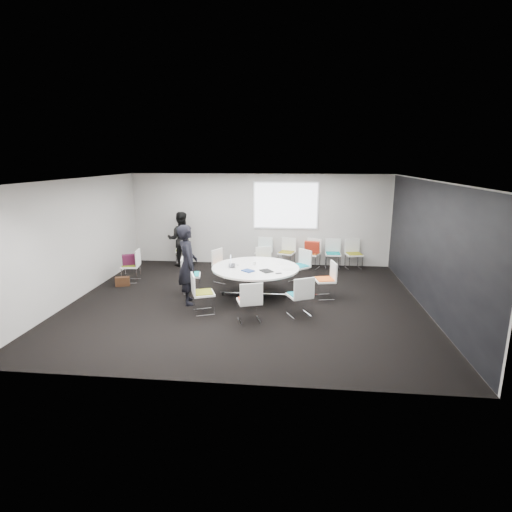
# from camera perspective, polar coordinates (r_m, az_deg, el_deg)

# --- Properties ---
(room_shell) EXTENTS (8.08, 7.08, 2.88)m
(room_shell) POSITION_cam_1_polar(r_m,az_deg,el_deg) (8.97, -0.93, 1.89)
(room_shell) COLOR black
(room_shell) RESTS_ON ground
(conference_table) EXTENTS (2.08, 2.08, 0.73)m
(conference_table) POSITION_cam_1_polar(r_m,az_deg,el_deg) (9.56, -0.07, -2.78)
(conference_table) COLOR silver
(conference_table) RESTS_ON ground
(projection_screen) EXTENTS (1.90, 0.03, 1.35)m
(projection_screen) POSITION_cam_1_polar(r_m,az_deg,el_deg) (12.27, 4.26, 7.19)
(projection_screen) COLOR white
(projection_screen) RESTS_ON room_shell
(chair_ring_a) EXTENTS (0.54, 0.55, 0.88)m
(chair_ring_a) POSITION_cam_1_polar(r_m,az_deg,el_deg) (9.66, 9.82, -4.36)
(chair_ring_a) COLOR silver
(chair_ring_a) RESTS_ON ground
(chair_ring_b) EXTENTS (0.64, 0.64, 0.88)m
(chair_ring_b) POSITION_cam_1_polar(r_m,az_deg,el_deg) (10.75, 6.26, -2.37)
(chair_ring_b) COLOR silver
(chair_ring_b) RESTS_ON ground
(chair_ring_c) EXTENTS (0.60, 0.60, 0.88)m
(chair_ring_c) POSITION_cam_1_polar(r_m,az_deg,el_deg) (10.97, 1.40, -1.95)
(chair_ring_c) COLOR silver
(chair_ring_c) RESTS_ON ground
(chair_ring_d) EXTENTS (0.60, 0.61, 0.88)m
(chair_ring_d) POSITION_cam_1_polar(r_m,az_deg,el_deg) (10.79, -4.70, -2.27)
(chair_ring_d) COLOR silver
(chair_ring_d) RESTS_ON ground
(chair_ring_e) EXTENTS (0.53, 0.54, 0.88)m
(chair_ring_e) POSITION_cam_1_polar(r_m,az_deg,el_deg) (10.04, -9.28, -3.64)
(chair_ring_e) COLOR silver
(chair_ring_e) RESTS_ON ground
(chair_ring_f) EXTENTS (0.59, 0.59, 0.88)m
(chair_ring_f) POSITION_cam_1_polar(r_m,az_deg,el_deg) (8.69, -7.59, -6.36)
(chair_ring_f) COLOR silver
(chair_ring_f) RESTS_ON ground
(chair_ring_g) EXTENTS (0.58, 0.57, 0.88)m
(chair_ring_g) POSITION_cam_1_polar(r_m,az_deg,el_deg) (8.15, -0.93, -7.61)
(chair_ring_g) COLOR silver
(chair_ring_g) RESTS_ON ground
(chair_ring_h) EXTENTS (0.61, 0.60, 0.88)m
(chair_ring_h) POSITION_cam_1_polar(r_m,az_deg,el_deg) (8.52, 6.24, -6.73)
(chair_ring_h) COLOR silver
(chair_ring_h) RESTS_ON ground
(chair_back_a) EXTENTS (0.54, 0.53, 0.88)m
(chair_back_a) POSITION_cam_1_polar(r_m,az_deg,el_deg) (12.29, 1.09, -0.23)
(chair_back_a) COLOR silver
(chair_back_a) RESTS_ON ground
(chair_back_b) EXTENTS (0.57, 0.57, 0.88)m
(chair_back_b) POSITION_cam_1_polar(r_m,az_deg,el_deg) (12.25, 4.39, -0.31)
(chair_back_b) COLOR silver
(chair_back_b) RESTS_ON ground
(chair_back_c) EXTENTS (0.60, 0.59, 0.88)m
(chair_back_c) POSITION_cam_1_polar(r_m,az_deg,el_deg) (12.22, 7.94, -0.45)
(chair_back_c) COLOR silver
(chair_back_c) RESTS_ON ground
(chair_back_d) EXTENTS (0.46, 0.45, 0.88)m
(chair_back_d) POSITION_cam_1_polar(r_m,az_deg,el_deg) (12.29, 10.91, -0.48)
(chair_back_d) COLOR silver
(chair_back_d) RESTS_ON ground
(chair_back_e) EXTENTS (0.54, 0.53, 0.88)m
(chair_back_e) POSITION_cam_1_polar(r_m,az_deg,el_deg) (12.37, 13.77, -0.53)
(chair_back_e) COLOR silver
(chair_back_e) RESTS_ON ground
(chair_spare_left) EXTENTS (0.51, 0.52, 0.88)m
(chair_spare_left) POSITION_cam_1_polar(r_m,az_deg,el_deg) (11.26, -17.34, -2.18)
(chair_spare_left) COLOR silver
(chair_spare_left) RESTS_ON ground
(chair_person_back) EXTENTS (0.55, 0.54, 0.88)m
(chair_person_back) POSITION_cam_1_polar(r_m,az_deg,el_deg) (12.74, -10.38, 0.05)
(chair_person_back) COLOR silver
(chair_person_back) RESTS_ON ground
(person_main) EXTENTS (0.63, 0.77, 1.83)m
(person_main) POSITION_cam_1_polar(r_m,az_deg,el_deg) (9.14, -9.72, -1.22)
(person_main) COLOR black
(person_main) RESTS_ON ground
(person_back) EXTENTS (0.93, 0.79, 1.68)m
(person_back) POSITION_cam_1_polar(r_m,az_deg,el_deg) (12.47, -10.68, 2.40)
(person_back) COLOR black
(person_back) RESTS_ON ground
(laptop) EXTENTS (0.28, 0.39, 0.03)m
(laptop) POSITION_cam_1_polar(r_m,az_deg,el_deg) (9.59, -3.15, -1.38)
(laptop) COLOR #333338
(laptop) RESTS_ON conference_table
(laptop_lid) EXTENTS (0.05, 0.30, 0.22)m
(laptop_lid) POSITION_cam_1_polar(r_m,az_deg,el_deg) (9.60, -3.64, -0.66)
(laptop_lid) COLOR silver
(laptop_lid) RESTS_ON conference_table
(notebook_black) EXTENTS (0.35, 0.37, 0.02)m
(notebook_black) POSITION_cam_1_polar(r_m,az_deg,el_deg) (9.15, 1.50, -2.14)
(notebook_black) COLOR black
(notebook_black) RESTS_ON conference_table
(tablet_folio) EXTENTS (0.33, 0.32, 0.03)m
(tablet_folio) POSITION_cam_1_polar(r_m,az_deg,el_deg) (9.15, -1.15, -2.11)
(tablet_folio) COLOR navy
(tablet_folio) RESTS_ON conference_table
(papers_right) EXTENTS (0.35, 0.28, 0.00)m
(papers_right) POSITION_cam_1_polar(r_m,az_deg,el_deg) (9.81, 4.03, -1.11)
(papers_right) COLOR white
(papers_right) RESTS_ON conference_table
(papers_front) EXTENTS (0.33, 0.26, 0.00)m
(papers_front) POSITION_cam_1_polar(r_m,az_deg,el_deg) (9.36, 4.74, -1.86)
(papers_front) COLOR silver
(papers_front) RESTS_ON conference_table
(cup) EXTENTS (0.08, 0.08, 0.09)m
(cup) POSITION_cam_1_polar(r_m,az_deg,el_deg) (9.66, -0.20, -1.05)
(cup) COLOR white
(cup) RESTS_ON conference_table
(phone) EXTENTS (0.16, 0.11, 0.01)m
(phone) POSITION_cam_1_polar(r_m,az_deg,el_deg) (8.99, 3.24, -2.48)
(phone) COLOR black
(phone) RESTS_ON conference_table
(maroon_bag) EXTENTS (0.42, 0.31, 0.28)m
(maroon_bag) POSITION_cam_1_polar(r_m,az_deg,el_deg) (11.17, -17.54, -0.48)
(maroon_bag) COLOR #421128
(maroon_bag) RESTS_ON chair_spare_left
(brown_bag) EXTENTS (0.39, 0.27, 0.24)m
(brown_bag) POSITION_cam_1_polar(r_m,az_deg,el_deg) (11.01, -18.53, -3.47)
(brown_bag) COLOR #382011
(brown_bag) RESTS_ON ground
(red_jacket) EXTENTS (0.46, 0.25, 0.36)m
(red_jacket) POSITION_cam_1_polar(r_m,az_deg,el_deg) (11.90, 8.01, 1.27)
(red_jacket) COLOR #A52414
(red_jacket) RESTS_ON chair_back_c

